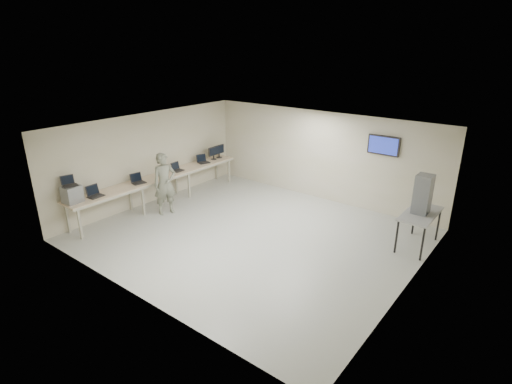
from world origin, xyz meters
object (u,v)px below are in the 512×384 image
Objects in this scene: workbench at (160,179)px; soldier at (165,184)px; side_table at (420,216)px; equipment_box at (72,194)px.

soldier reaches higher than workbench.
side_table is (6.49, 2.43, -0.09)m from soldier.
equipment_box is at bearing -146.53° from side_table.
workbench is at bearing 81.11° from soldier.
equipment_box is 0.30× the size of side_table.
soldier is 6.93m from side_table.
side_table is at bearing 15.87° from workbench.
equipment_box reaches higher than workbench.
soldier is (0.70, -0.39, 0.09)m from workbench.
workbench is 7.47m from side_table.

